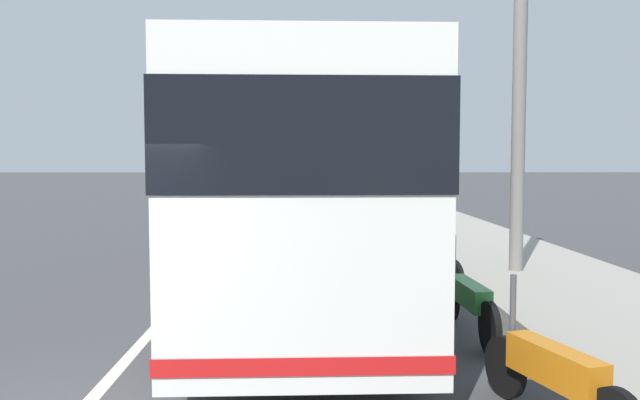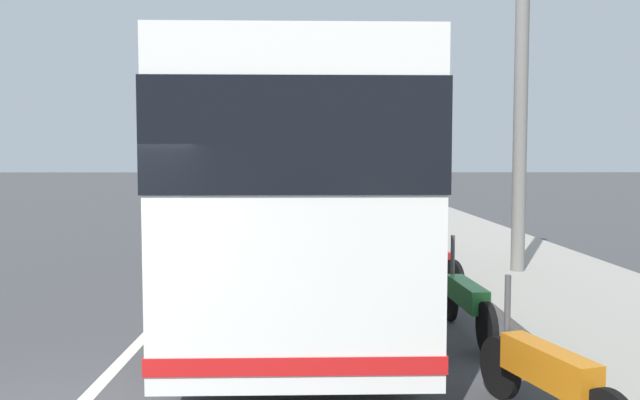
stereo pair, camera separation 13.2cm
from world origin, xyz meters
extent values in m
cube|color=#9E998E|center=(10.00, -6.85, 0.07)|extent=(110.00, 3.60, 0.14)
cube|color=silver|center=(10.00, 0.00, 0.00)|extent=(110.00, 0.16, 0.01)
cube|color=silver|center=(6.27, -2.02, 1.93)|extent=(11.82, 2.76, 3.17)
cube|color=black|center=(6.27, -2.02, 2.57)|extent=(11.86, 2.80, 1.00)
cube|color=red|center=(6.27, -2.02, 0.60)|extent=(11.85, 2.79, 0.16)
cylinder|color=black|center=(10.02, -0.77, 0.50)|extent=(1.00, 0.31, 1.00)
cylinder|color=black|center=(10.06, -3.16, 0.50)|extent=(1.00, 0.31, 1.00)
cylinder|color=black|center=(2.48, -0.88, 0.50)|extent=(1.00, 0.31, 1.00)
cylinder|color=black|center=(2.52, -3.27, 0.50)|extent=(1.00, 0.31, 1.00)
cylinder|color=black|center=(1.20, -4.11, 0.31)|extent=(0.61, 0.25, 0.61)
cube|color=orange|center=(0.49, -4.32, 0.56)|extent=(1.14, 0.55, 0.33)
cylinder|color=#4C4C51|center=(1.10, -4.14, 0.91)|extent=(0.06, 0.06, 0.70)
cylinder|color=black|center=(4.25, -4.27, 0.33)|extent=(0.66, 0.11, 0.66)
cylinder|color=black|center=(2.56, -4.35, 0.33)|extent=(0.66, 0.11, 0.66)
cube|color=#338C3F|center=(3.40, -4.31, 0.58)|extent=(1.28, 0.30, 0.30)
cylinder|color=#4C4C51|center=(4.12, -4.27, 0.93)|extent=(0.06, 0.06, 0.70)
cylinder|color=black|center=(7.38, -4.17, 0.32)|extent=(0.64, 0.27, 0.65)
cylinder|color=black|center=(5.82, -4.67, 0.32)|extent=(0.64, 0.27, 0.65)
cube|color=red|center=(6.60, -4.42, 0.57)|extent=(1.24, 0.60, 0.31)
cylinder|color=#4C4C51|center=(7.27, -4.21, 0.92)|extent=(0.06, 0.06, 0.70)
cube|color=navy|center=(18.77, -2.37, 0.53)|extent=(4.18, 1.81, 0.70)
cube|color=black|center=(18.49, -2.37, 1.11)|extent=(2.10, 1.65, 0.45)
cylinder|color=black|center=(20.14, -1.55, 0.32)|extent=(0.64, 0.23, 0.64)
cylinder|color=black|center=(20.15, -3.16, 0.32)|extent=(0.64, 0.23, 0.64)
cylinder|color=black|center=(17.39, -1.57, 0.32)|extent=(0.64, 0.23, 0.64)
cylinder|color=black|center=(17.41, -3.19, 0.32)|extent=(0.64, 0.23, 0.64)
cube|color=red|center=(34.80, -2.30, 0.56)|extent=(4.39, 1.97, 0.77)
cube|color=black|center=(34.52, -2.29, 1.19)|extent=(2.11, 1.74, 0.49)
cylinder|color=black|center=(36.26, -1.53, 0.32)|extent=(0.65, 0.24, 0.64)
cylinder|color=black|center=(36.20, -3.18, 0.32)|extent=(0.65, 0.24, 0.64)
cylinder|color=black|center=(33.41, -1.42, 0.32)|extent=(0.65, 0.24, 0.64)
cylinder|color=black|center=(33.35, -3.07, 0.32)|extent=(0.65, 0.24, 0.64)
cube|color=gray|center=(40.33, -1.54, 0.56)|extent=(4.40, 2.07, 0.76)
cube|color=black|center=(40.39, -1.55, 1.24)|extent=(2.15, 1.80, 0.59)
cylinder|color=black|center=(41.80, -0.80, 0.32)|extent=(0.65, 0.26, 0.64)
cylinder|color=black|center=(41.70, -2.46, 0.32)|extent=(0.65, 0.26, 0.64)
cylinder|color=black|center=(38.97, -0.63, 0.32)|extent=(0.65, 0.26, 0.64)
cylinder|color=black|center=(38.87, -2.29, 0.32)|extent=(0.65, 0.26, 0.64)
cube|color=gold|center=(32.49, 2.44, 0.60)|extent=(4.71, 2.09, 0.83)
cube|color=black|center=(32.62, 2.45, 1.27)|extent=(2.44, 1.77, 0.52)
cylinder|color=black|center=(31.05, 1.54, 0.32)|extent=(0.66, 0.27, 0.64)
cylinder|color=black|center=(30.92, 3.11, 0.32)|extent=(0.66, 0.27, 0.64)
cylinder|color=black|center=(34.06, 1.77, 0.32)|extent=(0.66, 0.27, 0.64)
cylinder|color=black|center=(33.94, 3.34, 0.32)|extent=(0.66, 0.27, 0.64)
cylinder|color=slate|center=(7.60, -6.36, 3.47)|extent=(0.27, 0.27, 6.94)
camera|label=1|loc=(-4.93, -2.12, 2.37)|focal=35.53mm
camera|label=2|loc=(-4.93, -2.25, 2.37)|focal=35.53mm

